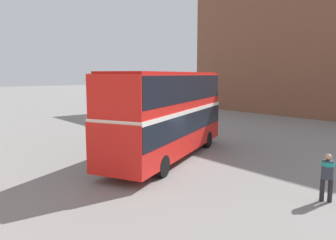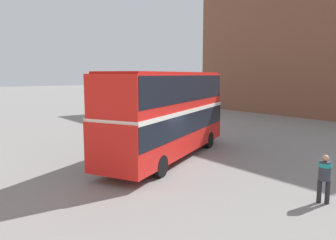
% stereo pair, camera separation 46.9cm
% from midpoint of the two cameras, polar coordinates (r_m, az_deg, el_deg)
% --- Properties ---
extents(ground_plane, '(240.00, 240.00, 0.00)m').
position_cam_midpoint_polar(ground_plane, '(16.22, -0.00, -8.19)').
color(ground_plane, gray).
extents(building_row_right, '(9.92, 29.45, 18.31)m').
position_cam_midpoint_polar(building_row_right, '(41.29, 26.23, 13.63)').
color(building_row_right, brown).
rests_on(building_row_right, ground_plane).
extents(double_decker_bus, '(10.58, 6.96, 4.63)m').
position_cam_midpoint_polar(double_decker_bus, '(17.45, 0.77, 1.85)').
color(double_decker_bus, red).
rests_on(double_decker_bus, ground_plane).
extents(pedestrian_foreground, '(0.60, 0.60, 1.75)m').
position_cam_midpoint_polar(pedestrian_foreground, '(12.89, 26.57, -8.39)').
color(pedestrian_foreground, '#232328').
rests_on(pedestrian_foreground, ground_plane).
extents(parked_car_kerb_far, '(4.76, 2.36, 1.50)m').
position_cam_midpoint_polar(parked_car_kerb_far, '(29.74, -4.84, 0.69)').
color(parked_car_kerb_far, slate).
rests_on(parked_car_kerb_far, ground_plane).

